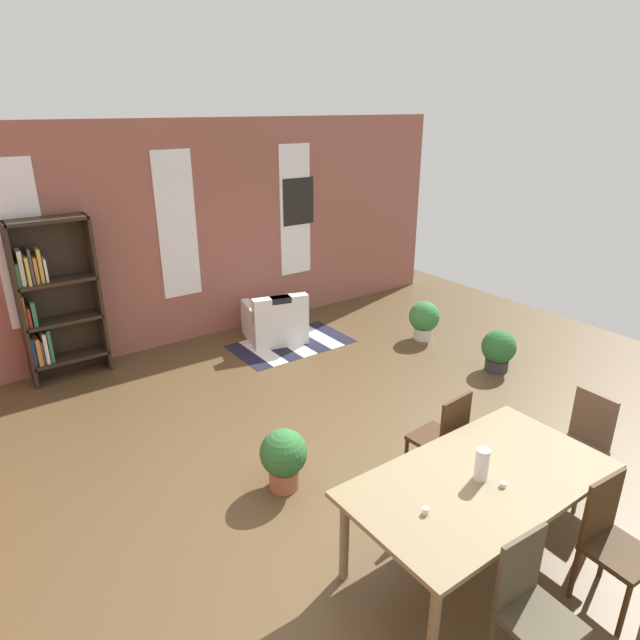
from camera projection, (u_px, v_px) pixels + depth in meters
The scene contains 20 objects.
ground_plane at pixel (366, 483), 5.08m from camera, with size 10.79×10.79×0.00m, color brown.
back_wall_brick at pixel (176, 236), 7.66m from camera, with size 9.30×0.12×3.10m, color #97584B.
window_pane_0 at pixel (21, 245), 6.50m from camera, with size 0.55×0.02×2.01m, color white.
window_pane_1 at pixel (177, 226), 7.55m from camera, with size 0.55×0.02×2.01m, color white.
window_pane_2 at pixel (295, 211), 8.60m from camera, with size 0.55×0.02×2.01m, color white.
dining_table at pixel (480, 486), 4.00m from camera, with size 2.01×1.07×0.75m.
vase_on_table at pixel (482, 464), 3.92m from camera, with size 0.10×0.10×0.24m, color silver.
tealight_candle_0 at pixel (503, 485), 3.87m from camera, with size 0.04×0.04×0.03m, color silver.
tealight_candle_1 at pixel (426, 511), 3.61m from camera, with size 0.04×0.04×0.04m, color silver.
dining_chair_head_right at pixel (582, 442), 4.80m from camera, with size 0.42×0.42×0.95m.
dining_chair_far_right at pixel (443, 436), 4.88m from camera, with size 0.43×0.43×0.95m.
dining_chair_near_left at pixel (531, 605), 3.24m from camera, with size 0.42×0.42×0.95m.
dining_chair_near_right at pixel (612, 539), 3.73m from camera, with size 0.42×0.42×0.95m.
bookshelf_tall at pixel (53, 301), 6.71m from camera, with size 0.93×0.34×2.03m.
armchair_white at pixel (275, 322), 8.09m from camera, with size 0.96×0.96×0.75m.
potted_plant_by_shelf at pixel (424, 319), 8.09m from camera, with size 0.45×0.45×0.58m.
potted_plant_corner at pixel (284, 457), 4.92m from camera, with size 0.43×0.43×0.58m.
potted_plant_window at pixel (498, 349), 7.13m from camera, with size 0.44×0.44×0.56m.
striped_rug at pixel (291, 344), 8.02m from camera, with size 1.69×1.00×0.01m.
framed_picture at pixel (298, 201), 8.58m from camera, with size 0.56×0.03×0.72m, color black.
Camera 1 is at (-2.78, -3.15, 3.26)m, focal length 30.93 mm.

